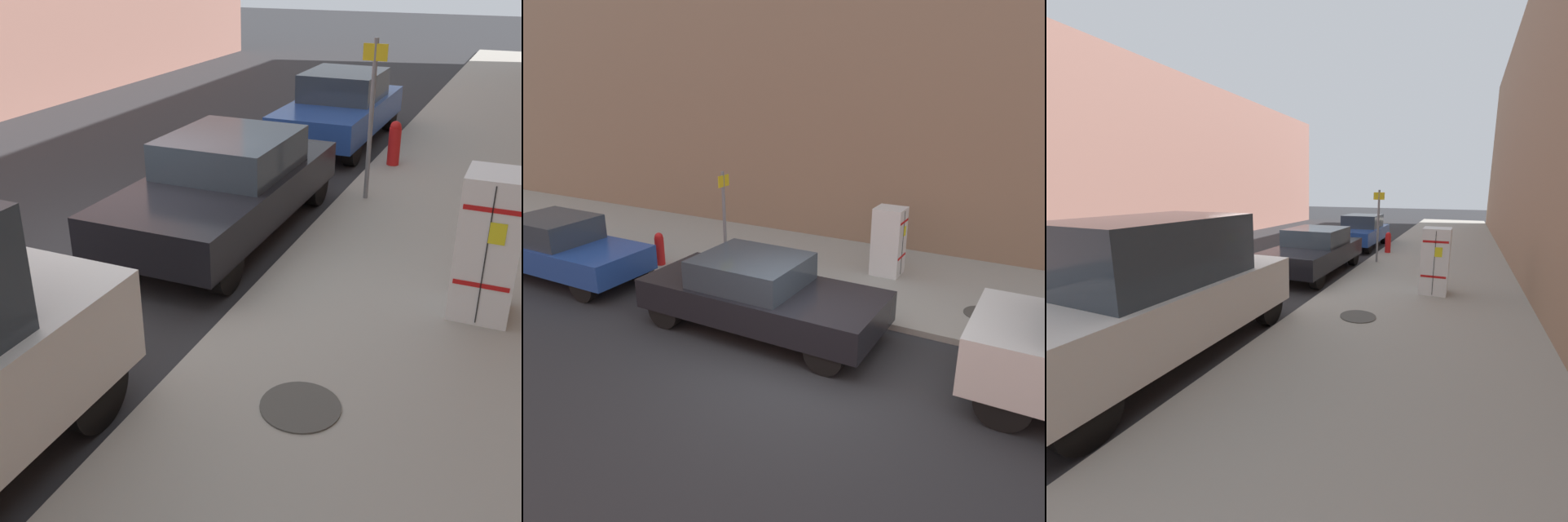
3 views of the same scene
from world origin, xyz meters
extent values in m
plane|color=#28282B|center=(0.00, 0.00, 0.00)|extent=(80.00, 80.00, 0.00)
cube|color=#9E998E|center=(-4.21, 0.00, 0.06)|extent=(4.49, 44.00, 0.12)
cube|color=white|center=(-4.45, -0.05, 0.90)|extent=(0.62, 0.65, 1.56)
cube|color=black|center=(-4.45, 0.28, 0.90)|extent=(0.01, 0.01, 1.48)
cube|color=yellow|center=(-4.53, 0.28, 1.17)|extent=(0.16, 0.01, 0.22)
cube|color=red|center=(-4.45, 0.28, 1.40)|extent=(0.56, 0.01, 0.05)
cube|color=red|center=(-4.45, 0.28, 0.59)|extent=(0.56, 0.01, 0.05)
cylinder|color=#47443F|center=(-3.25, 2.27, 0.13)|extent=(0.70, 0.70, 0.02)
cylinder|color=slate|center=(-2.37, -3.10, 1.33)|extent=(0.07, 0.07, 2.42)
cube|color=yellow|center=(-2.37, -3.08, 2.34)|extent=(0.36, 0.02, 0.24)
cylinder|color=red|center=(-2.35, -5.05, 0.46)|extent=(0.22, 0.22, 0.68)
sphere|color=red|center=(-2.35, -5.05, 0.82)|extent=(0.20, 0.20, 0.20)
cube|color=#23479E|center=(-0.84, -6.60, 0.61)|extent=(1.71, 4.16, 0.55)
cube|color=#2D3842|center=(-0.84, -6.81, 1.16)|extent=(1.50, 1.75, 0.55)
cylinder|color=black|center=(-1.56, -5.10, 0.33)|extent=(0.22, 0.66, 0.66)
cylinder|color=black|center=(-0.11, -5.10, 0.33)|extent=(0.22, 0.66, 0.66)
cylinder|color=black|center=(-1.56, -8.10, 0.33)|extent=(0.22, 0.66, 0.66)
cylinder|color=black|center=(-0.11, -8.10, 0.33)|extent=(0.22, 0.66, 0.66)
cube|color=black|center=(-0.84, -1.20, 0.60)|extent=(1.84, 4.41, 0.55)
cube|color=#2D3842|center=(-0.84, -1.42, 1.13)|extent=(1.62, 1.85, 0.50)
cylinder|color=black|center=(-1.62, 0.42, 0.33)|extent=(0.22, 0.66, 0.66)
cylinder|color=black|center=(-0.05, 0.42, 0.33)|extent=(0.22, 0.66, 0.66)
cylinder|color=black|center=(-1.62, -2.82, 0.33)|extent=(0.22, 0.66, 0.66)
cylinder|color=black|center=(-0.05, -2.82, 0.33)|extent=(0.22, 0.66, 0.66)
cylinder|color=black|center=(-1.69, 3.02, 0.36)|extent=(0.22, 0.73, 0.73)
camera|label=1|loc=(-4.74, 6.54, 3.64)|focal=45.00mm
camera|label=2|loc=(6.32, 3.29, 4.33)|focal=35.00mm
camera|label=3|loc=(-4.98, 8.55, 2.57)|focal=24.00mm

